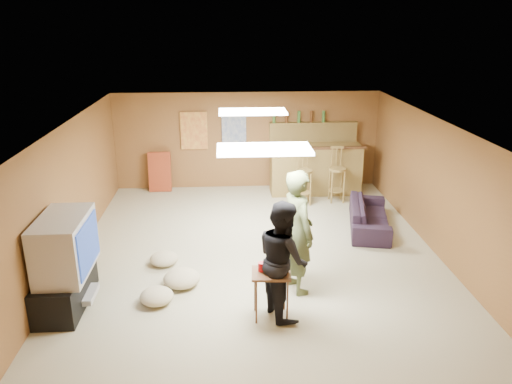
{
  "coord_description": "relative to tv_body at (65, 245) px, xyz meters",
  "views": [
    {
      "loc": [
        -0.48,
        -7.65,
        3.75
      ],
      "look_at": [
        0.0,
        0.2,
        1.0
      ],
      "focal_mm": 35.0,
      "sensor_mm": 36.0,
      "label": 1
    }
  ],
  "objects": [
    {
      "name": "ceiling_panel_front",
      "position": [
        2.65,
        0.0,
        1.27
      ],
      "size": [
        1.2,
        0.6,
        0.04
      ],
      "primitive_type": "cube",
      "color": "white",
      "rests_on": "ceiling"
    },
    {
      "name": "cup_red_far",
      "position": [
        2.82,
        -0.54,
        -0.19
      ],
      "size": [
        0.09,
        0.09,
        0.12
      ],
      "primitive_type": "cylinder",
      "rotation": [
        0.0,
        0.0,
        -0.07
      ],
      "color": "red",
      "rests_on": "tray_table"
    },
    {
      "name": "wall_left",
      "position": [
        -0.35,
        1.5,
        0.2
      ],
      "size": [
        0.02,
        7.0,
        2.2
      ],
      "primitive_type": "cube",
      "color": "brown",
      "rests_on": "ground"
    },
    {
      "name": "bar_counter",
      "position": [
        4.15,
        4.45,
        -0.35
      ],
      "size": [
        2.0,
        0.6,
        1.1
      ],
      "primitive_type": "cube",
      "color": "brown",
      "rests_on": "ground"
    },
    {
      "name": "ground",
      "position": [
        2.65,
        1.5,
        -0.9
      ],
      "size": [
        7.0,
        7.0,
        0.0
      ],
      "primitive_type": "plane",
      "color": "tan",
      "rests_on": "ground"
    },
    {
      "name": "person_black",
      "position": [
        2.87,
        -0.37,
        -0.1
      ],
      "size": [
        0.8,
        0.91,
        1.59
      ],
      "primitive_type": "imported",
      "rotation": [
        0.0,
        0.0,
        1.86
      ],
      "color": "black",
      "rests_on": "ground"
    },
    {
      "name": "cushion_near_tv",
      "position": [
        1.47,
        0.42,
        -0.78
      ],
      "size": [
        0.56,
        0.56,
        0.24
      ],
      "primitive_type": "ellipsoid",
      "rotation": [
        0.0,
        0.0,
        0.04
      ],
      "color": "tan",
      "rests_on": "ground"
    },
    {
      "name": "tray_table",
      "position": [
        2.71,
        -0.46,
        -0.57
      ],
      "size": [
        0.52,
        0.43,
        0.65
      ],
      "primitive_type": "cube",
      "rotation": [
        0.0,
        0.0,
        -0.06
      ],
      "color": "#452916",
      "rests_on": "ground"
    },
    {
      "name": "tv_body",
      "position": [
        0.0,
        0.0,
        0.0
      ],
      "size": [
        0.6,
        1.1,
        0.8
      ],
      "primitive_type": "cube",
      "color": "#B2B2B7",
      "rests_on": "tv_stand"
    },
    {
      "name": "bar_lip",
      "position": [
        4.15,
        4.2,
        0.2
      ],
      "size": [
        2.1,
        0.12,
        0.05
      ],
      "primitive_type": "cube",
      "color": "#452916",
      "rests_on": "bar_counter"
    },
    {
      "name": "bottle_row",
      "position": [
        3.81,
        4.88,
        0.75
      ],
      "size": [
        1.2,
        0.08,
        0.26
      ],
      "primitive_type": null,
      "color": "#3F7233",
      "rests_on": "bar_shelf"
    },
    {
      "name": "bar_backing",
      "position": [
        4.15,
        4.92,
        0.3
      ],
      "size": [
        2.0,
        0.14,
        0.6
      ],
      "primitive_type": "cube",
      "color": "brown",
      "rests_on": "bar_counter"
    },
    {
      "name": "folding_chair_stack",
      "position": [
        0.65,
        4.8,
        -0.45
      ],
      "size": [
        0.5,
        0.26,
        0.91
      ],
      "primitive_type": "cube",
      "rotation": [
        -0.14,
        0.0,
        0.0
      ],
      "color": "#9C391C",
      "rests_on": "ground"
    },
    {
      "name": "cushion_mid",
      "position": [
        1.13,
        1.12,
        -0.8
      ],
      "size": [
        0.54,
        0.54,
        0.2
      ],
      "primitive_type": "ellipsoid",
      "rotation": [
        0.0,
        0.0,
        0.22
      ],
      "color": "tan",
      "rests_on": "ground"
    },
    {
      "name": "tv_stand",
      "position": [
        -0.07,
        0.0,
        -0.65
      ],
      "size": [
        0.55,
        1.3,
        0.5
      ],
      "primitive_type": "cube",
      "color": "black",
      "rests_on": "ground"
    },
    {
      "name": "poster_left",
      "position": [
        1.45,
        4.96,
        0.45
      ],
      "size": [
        0.6,
        0.03,
        0.85
      ],
      "primitive_type": "cube",
      "color": "#BF3F26",
      "rests_on": "wall_back"
    },
    {
      "name": "bar_stool_left",
      "position": [
        3.78,
        3.76,
        -0.3
      ],
      "size": [
        0.48,
        0.48,
        1.19
      ],
      "primitive_type": null,
      "rotation": [
        0.0,
        0.0,
        0.34
      ],
      "color": "brown",
      "rests_on": "ground"
    },
    {
      "name": "ceiling",
      "position": [
        2.65,
        1.5,
        1.3
      ],
      "size": [
        6.0,
        7.0,
        0.02
      ],
      "primitive_type": "cube",
      "color": "silver",
      "rests_on": "ground"
    },
    {
      "name": "sofa",
      "position": [
        4.82,
        2.35,
        -0.64
      ],
      "size": [
        1.04,
        1.86,
        0.51
      ],
      "primitive_type": "imported",
      "rotation": [
        0.0,
        0.0,
        1.36
      ],
      "color": "black",
      "rests_on": "ground"
    },
    {
      "name": "wall_right",
      "position": [
        5.65,
        1.5,
        0.2
      ],
      "size": [
        0.02,
        7.0,
        2.2
      ],
      "primitive_type": "cube",
      "color": "brown",
      "rests_on": "ground"
    },
    {
      "name": "cup_blue",
      "position": [
        2.86,
        -0.34,
        -0.19
      ],
      "size": [
        0.11,
        0.11,
        0.11
      ],
      "primitive_type": "cylinder",
      "rotation": [
        0.0,
        0.0,
        0.41
      ],
      "color": "navy",
      "rests_on": "tray_table"
    },
    {
      "name": "cushion_far",
      "position": [
        1.16,
        -0.03,
        -0.8
      ],
      "size": [
        0.51,
        0.51,
        0.21
      ],
      "primitive_type": "ellipsoid",
      "rotation": [
        0.0,
        0.0,
        -0.1
      ],
      "color": "tan",
      "rests_on": "ground"
    },
    {
      "name": "wall_front",
      "position": [
        2.65,
        -2.0,
        0.2
      ],
      "size": [
        6.0,
        0.02,
        2.2
      ],
      "primitive_type": "cube",
      "color": "brown",
      "rests_on": "ground"
    },
    {
      "name": "bar_stool_right",
      "position": [
        4.52,
        3.86,
        -0.31
      ],
      "size": [
        0.39,
        0.39,
        1.18
      ],
      "primitive_type": null,
      "rotation": [
        0.0,
        0.0,
        -0.04
      ],
      "color": "brown",
      "rests_on": "ground"
    },
    {
      "name": "bar_shelf",
      "position": [
        4.15,
        4.9,
        0.6
      ],
      "size": [
        2.0,
        0.18,
        0.05
      ],
      "primitive_type": "cube",
      "color": "brown",
      "rests_on": "bar_backing"
    },
    {
      "name": "wall_back",
      "position": [
        2.65,
        5.0,
        0.2
      ],
      "size": [
        6.0,
        0.02,
        2.2
      ],
      "primitive_type": "cube",
      "color": "brown",
      "rests_on": "ground"
    },
    {
      "name": "person_olive",
      "position": [
        3.15,
        0.24,
        0.01
      ],
      "size": [
        0.63,
        0.77,
        1.81
      ],
      "primitive_type": "imported",
      "rotation": [
        0.0,
        0.0,
        1.92
      ],
      "color": "#4D5732",
      "rests_on": "ground"
    },
    {
      "name": "poster_right",
      "position": [
        2.35,
        4.96,
        0.45
      ],
      "size": [
        0.55,
        0.03,
        0.8
      ],
      "primitive_type": "cube",
      "color": "#334C99",
      "rests_on": "wall_back"
    },
    {
      "name": "cup_red_near",
      "position": [
        2.59,
        -0.4,
        -0.19
      ],
      "size": [
        0.11,
        0.11,
        0.12
      ],
      "primitive_type": "cylinder",
      "rotation": [
        0.0,
        0.0,
        0.28
      ],
      "color": "red",
      "rests_on": "tray_table"
    },
    {
      "name": "ceiling_panel_back",
      "position": [
        2.65,
        2.7,
        1.27
      ],
      "size": [
        1.2,
        0.6,
        0.04
      ],
      "primitive_type": "cube",
      "color": "white",
      "rests_on": "ceiling"
    },
    {
      "name": "tv_screen",
      "position": [
        0.31,
        0.0,
        0.0
      ],
      "size": [
        0.02,
        0.95,
        0.65
      ],
      "primitive_type": "cube",
      "color": "navy",
      "rests_on": "tv_body"
    },
    {
      "name": "dvd_box",
      "position": [
        0.15,
        0.0,
        -0.75
      ],
      "size": [
        0.35,
        0.5,
        0.08
      ],
      "primitive_type": "cube",
      "color": "#B2B2B7",
      "rests_on": "tv_stand"
    }
  ]
}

